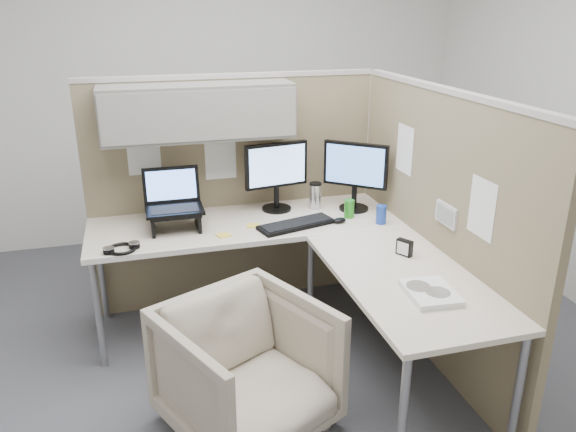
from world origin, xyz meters
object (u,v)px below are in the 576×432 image
object	(u,v)px
desk	(298,248)
office_chair	(247,364)
monitor_left	(276,171)
keyboard	(296,225)

from	to	relation	value
desk	office_chair	bearing A→B (deg)	-125.74
monitor_left	keyboard	size ratio (longest dim) A/B	0.94
office_chair	desk	bearing A→B (deg)	29.24
desk	keyboard	bearing A→B (deg)	75.38
office_chair	monitor_left	distance (m)	1.43
office_chair	monitor_left	xyz separation A→B (m)	(0.47, 1.19, 0.63)
office_chair	monitor_left	bearing A→B (deg)	43.66
desk	keyboard	distance (m)	0.25
keyboard	desk	bearing A→B (deg)	-119.55
office_chair	keyboard	bearing A→B (deg)	34.37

